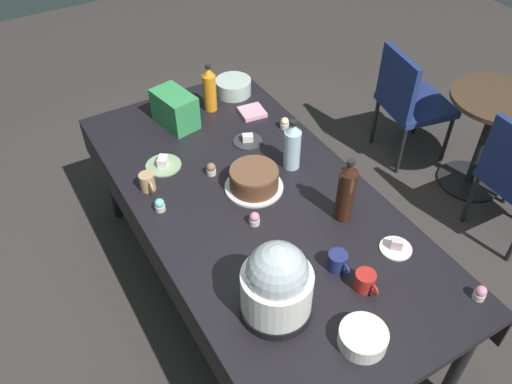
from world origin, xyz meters
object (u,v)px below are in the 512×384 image
cupcake_mint (480,293)px  slow_cooker (277,284)px  dessert_plate_white (396,247)px  cupcake_berry (285,123)px  soda_bottle_orange_juice (210,89)px  maroon_chair_left (409,99)px  coffee_mug_tan (148,182)px  ceramic_snack_bowl (363,338)px  soda_carton (175,109)px  soda_bottle_cola (346,192)px  dessert_plate_sage (163,164)px  cupcake_vanilla (254,219)px  frosted_layer_cake (254,180)px  cupcake_rose (211,169)px  round_cafe_table (489,126)px  soda_bottle_water (292,146)px  dessert_plate_charcoal (248,140)px  cupcake_cocoa (160,205)px  coffee_mug_red (365,281)px  glass_salad_bowl (233,87)px  potluck_table (256,208)px  coffee_mug_navy (338,262)px

cupcake_mint → slow_cooker: bearing=-116.7°
dessert_plate_white → cupcake_berry: (-1.02, 0.07, 0.02)m
soda_bottle_orange_juice → maroon_chair_left: (0.25, 1.42, -0.39)m
slow_cooker → coffee_mug_tan: bearing=-169.8°
ceramic_snack_bowl → soda_carton: size_ratio=0.72×
dessert_plate_white → soda_bottle_cola: bearing=-164.4°
dessert_plate_sage → cupcake_berry: 0.73m
cupcake_mint → cupcake_vanilla: (-0.82, -0.57, 0.00)m
frosted_layer_cake → cupcake_rose: frosted_layer_cake is taller
soda_carton → round_cafe_table: size_ratio=0.36×
slow_cooker → soda_bottle_orange_juice: bearing=163.2°
cupcake_mint → cupcake_vanilla: bearing=-145.2°
soda_bottle_water → round_cafe_table: (0.08, 1.52, -0.38)m
dessert_plate_charcoal → coffee_mug_tan: coffee_mug_tan is taller
frosted_layer_cake → cupcake_berry: 0.54m
slow_cooker → soda_bottle_water: size_ratio=1.25×
frosted_layer_cake → cupcake_cocoa: bearing=-101.5°
coffee_mug_red → maroon_chair_left: (-1.25, 1.47, -0.30)m
dessert_plate_charcoal → frosted_layer_cake: bearing=-25.2°
glass_salad_bowl → coffee_mug_red: bearing=-9.0°
dessert_plate_sage → cupcake_vanilla: (0.60, 0.20, 0.02)m
dessert_plate_sage → cupcake_vanilla: 0.63m
ceramic_snack_bowl → cupcake_rose: bearing=-177.8°
glass_salad_bowl → cupcake_rose: size_ratio=3.25×
coffee_mug_tan → coffee_mug_red: 1.15m
soda_bottle_orange_juice → round_cafe_table: soda_bottle_orange_juice is taller
slow_cooker → cupcake_cocoa: (-0.76, -0.17, -0.13)m
maroon_chair_left → potluck_table: bearing=-70.4°
cupcake_berry → soda_bottle_water: size_ratio=0.24×
dessert_plate_white → coffee_mug_navy: 0.29m
dessert_plate_white → soda_bottle_water: (-0.71, -0.08, 0.12)m
ceramic_snack_bowl → cupcake_mint: ceramic_snack_bowl is taller
dessert_plate_white → cupcake_mint: cupcake_mint is taller
dessert_plate_sage → soda_bottle_water: soda_bottle_water is taller
coffee_mug_navy → dessert_plate_white: bearing=80.7°
potluck_table → soda_bottle_water: 0.37m
dessert_plate_charcoal → cupcake_vanilla: bearing=-27.1°
slow_cooker → coffee_mug_navy: size_ratio=2.89×
frosted_layer_cake → potluck_table: bearing=-23.8°
soda_bottle_orange_juice → coffee_mug_red: bearing=-2.0°
dessert_plate_charcoal → soda_bottle_water: size_ratio=0.57×
dessert_plate_sage → soda_carton: size_ratio=0.72×
cupcake_mint → cupcake_vanilla: 1.00m
coffee_mug_tan → coffee_mug_red: (1.02, 0.54, -0.00)m
cupcake_cocoa → coffee_mug_navy: (0.71, 0.51, 0.01)m
dessert_plate_charcoal → slow_cooker: bearing=-24.2°
soda_bottle_water → coffee_mug_navy: bearing=-17.2°
dessert_plate_white → coffee_mug_tan: coffee_mug_tan is taller
slow_cooker → dessert_plate_sage: slow_cooker is taller
soda_bottle_cola → cupcake_mint: bearing=16.4°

